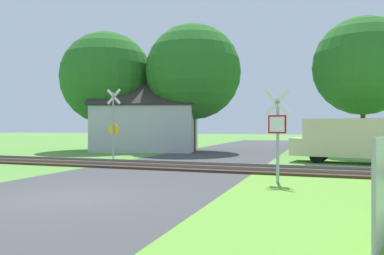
{
  "coord_description": "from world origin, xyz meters",
  "views": [
    {
      "loc": [
        6.28,
        -8.15,
        1.85
      ],
      "look_at": [
        0.5,
        8.47,
        1.8
      ],
      "focal_mm": 35.0,
      "sensor_mm": 36.0,
      "label": 1
    }
  ],
  "objects_px": {
    "crossing_sign_far": "(113,121)",
    "house": "(148,126)",
    "tree_right": "(363,66)",
    "tree_center": "(193,72)",
    "mail_truck": "(345,139)",
    "tree_left": "(107,78)",
    "stop_sign_near": "(277,129)"
  },
  "relations": [
    {
      "from": "crossing_sign_far",
      "to": "tree_left",
      "type": "xyz_separation_m",
      "value": [
        -4.95,
        7.23,
        3.51
      ]
    },
    {
      "from": "tree_center",
      "to": "mail_truck",
      "type": "bearing_deg",
      "value": -30.3
    },
    {
      "from": "crossing_sign_far",
      "to": "house",
      "type": "height_order",
      "value": "house"
    },
    {
      "from": "crossing_sign_far",
      "to": "tree_center",
      "type": "bearing_deg",
      "value": 76.69
    },
    {
      "from": "crossing_sign_far",
      "to": "tree_right",
      "type": "bearing_deg",
      "value": 33.24
    },
    {
      "from": "house",
      "to": "tree_left",
      "type": "height_order",
      "value": "tree_left"
    },
    {
      "from": "tree_center",
      "to": "mail_truck",
      "type": "relative_size",
      "value": 1.84
    },
    {
      "from": "crossing_sign_far",
      "to": "mail_truck",
      "type": "distance_m",
      "value": 12.32
    },
    {
      "from": "tree_right",
      "to": "tree_center",
      "type": "bearing_deg",
      "value": -176.37
    },
    {
      "from": "tree_center",
      "to": "stop_sign_near",
      "type": "bearing_deg",
      "value": -60.88
    },
    {
      "from": "tree_center",
      "to": "mail_truck",
      "type": "xyz_separation_m",
      "value": [
        10.16,
        -5.93,
        -4.66
      ]
    },
    {
      "from": "tree_center",
      "to": "tree_left",
      "type": "height_order",
      "value": "tree_center"
    },
    {
      "from": "stop_sign_near",
      "to": "tree_left",
      "type": "xyz_separation_m",
      "value": [
        -14.58,
        12.98,
        3.87
      ]
    },
    {
      "from": "tree_right",
      "to": "mail_truck",
      "type": "distance_m",
      "value": 8.23
    },
    {
      "from": "stop_sign_near",
      "to": "house",
      "type": "bearing_deg",
      "value": -40.34
    },
    {
      "from": "house",
      "to": "tree_center",
      "type": "distance_m",
      "value": 5.36
    },
    {
      "from": "tree_center",
      "to": "tree_right",
      "type": "bearing_deg",
      "value": 3.63
    },
    {
      "from": "house",
      "to": "stop_sign_near",
      "type": "bearing_deg",
      "value": -64.0
    },
    {
      "from": "house",
      "to": "mail_truck",
      "type": "xyz_separation_m",
      "value": [
        13.72,
        -5.57,
        -0.67
      ]
    },
    {
      "from": "house",
      "to": "tree_center",
      "type": "xyz_separation_m",
      "value": [
        3.57,
        0.36,
        3.99
      ]
    },
    {
      "from": "tree_left",
      "to": "mail_truck",
      "type": "distance_m",
      "value": 18.37
    },
    {
      "from": "crossing_sign_far",
      "to": "tree_center",
      "type": "xyz_separation_m",
      "value": [
        1.96,
        8.0,
        3.77
      ]
    },
    {
      "from": "stop_sign_near",
      "to": "crossing_sign_far",
      "type": "bearing_deg",
      "value": -21.19
    },
    {
      "from": "stop_sign_near",
      "to": "tree_right",
      "type": "relative_size",
      "value": 0.34
    },
    {
      "from": "stop_sign_near",
      "to": "tree_right",
      "type": "distance_m",
      "value": 15.55
    },
    {
      "from": "stop_sign_near",
      "to": "crossing_sign_far",
      "type": "height_order",
      "value": "crossing_sign_far"
    },
    {
      "from": "crossing_sign_far",
      "to": "mail_truck",
      "type": "height_order",
      "value": "crossing_sign_far"
    },
    {
      "from": "house",
      "to": "tree_right",
      "type": "distance_m",
      "value": 15.71
    },
    {
      "from": "mail_truck",
      "to": "tree_right",
      "type": "bearing_deg",
      "value": -2.76
    },
    {
      "from": "tree_left",
      "to": "tree_right",
      "type": "height_order",
      "value": "tree_left"
    },
    {
      "from": "stop_sign_near",
      "to": "mail_truck",
      "type": "bearing_deg",
      "value": -98.05
    },
    {
      "from": "crossing_sign_far",
      "to": "mail_truck",
      "type": "relative_size",
      "value": 0.77
    }
  ]
}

